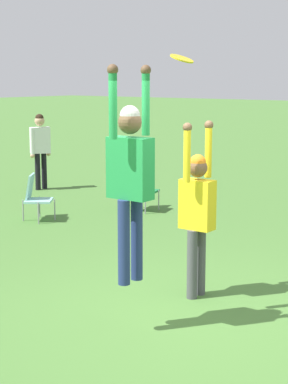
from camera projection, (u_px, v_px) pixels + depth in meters
ground_plane at (184, 317)px, 6.85m from camera, size 120.00×120.00×0.00m
person_jumping at (130, 169)px, 6.23m from camera, size 0.60×0.45×2.14m
person_defending at (197, 206)px, 7.33m from camera, size 0.54×0.40×2.04m
frisbee at (182, 59)px, 6.73m from camera, size 0.26×0.25×0.10m
camping_chair_0 at (139, 185)px, 12.30m from camera, size 0.62×0.67×0.87m
camping_chair_1 at (35, 194)px, 11.46m from camera, size 0.65×0.73×0.82m
person_spectator_near at (40, 144)px, 14.49m from camera, size 0.60×0.41×1.72m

